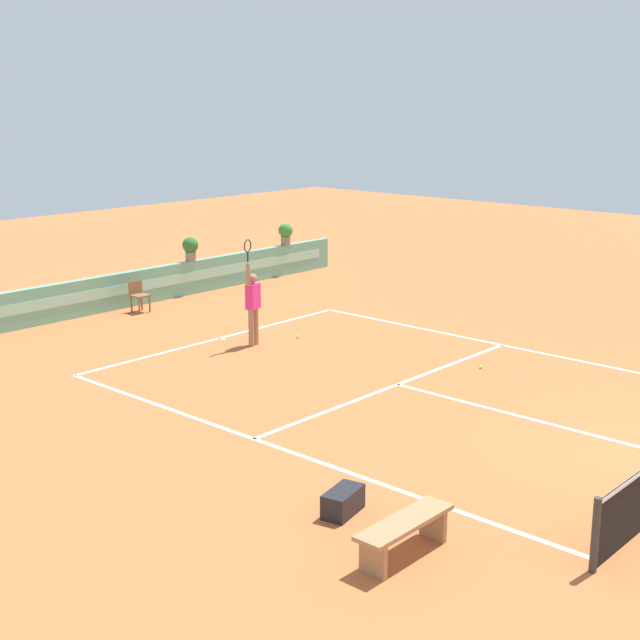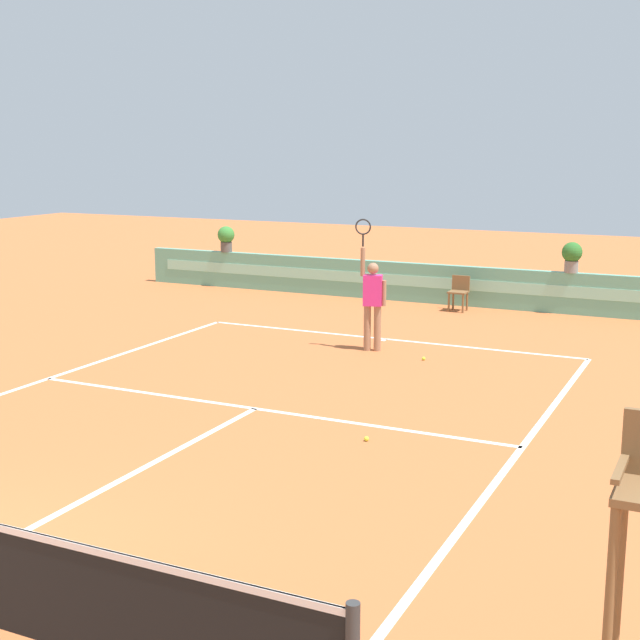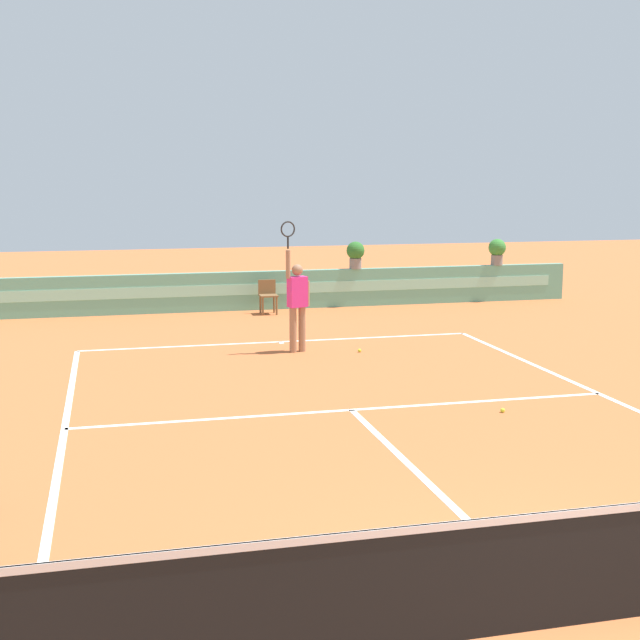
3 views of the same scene
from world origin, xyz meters
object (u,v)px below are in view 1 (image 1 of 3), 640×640
at_px(tennis_ball_near_baseline, 298,337).
at_px(potted_plant_right, 190,247).
at_px(potted_plant_far_right, 286,233).
at_px(gear_bag, 343,502).
at_px(ball_kid_chair, 139,295).
at_px(tennis_player, 253,302).
at_px(bench_courtside, 405,529).
at_px(tennis_ball_mid_court, 481,367).

distance_m(tennis_ball_near_baseline, potted_plant_right, 6.28).
bearing_deg(tennis_ball_near_baseline, potted_plant_far_right, 46.13).
relative_size(gear_bag, tennis_ball_near_baseline, 10.29).
relative_size(ball_kid_chair, tennis_player, 0.33).
height_order(bench_courtside, tennis_player, tennis_player).
relative_size(tennis_ball_mid_court, potted_plant_far_right, 0.09).
xyz_separation_m(gear_bag, tennis_ball_mid_court, (7.39, 2.36, -0.15)).
xyz_separation_m(gear_bag, potted_plant_far_right, (12.26, 13.01, 1.23)).
bearing_deg(tennis_player, tennis_ball_near_baseline, -15.58).
height_order(ball_kid_chair, bench_courtside, ball_kid_chair).
relative_size(gear_bag, tennis_player, 0.27).
height_order(tennis_ball_near_baseline, potted_plant_right, potted_plant_right).
bearing_deg(potted_plant_far_right, tennis_ball_near_baseline, -133.87).
relative_size(ball_kid_chair, gear_bag, 1.21).
relative_size(gear_bag, tennis_ball_mid_court, 10.29).
bearing_deg(potted_plant_right, bench_courtside, -120.86).
bearing_deg(tennis_ball_near_baseline, tennis_ball_mid_court, -80.33).
bearing_deg(tennis_player, tennis_ball_mid_court, -68.51).
relative_size(bench_courtside, tennis_ball_mid_court, 23.53).
xyz_separation_m(tennis_ball_near_baseline, potted_plant_right, (1.61, 5.91, 1.38)).
xyz_separation_m(tennis_ball_mid_court, potted_plant_far_right, (4.88, 10.65, 1.38)).
relative_size(ball_kid_chair, tennis_ball_mid_court, 12.50).
height_order(ball_kid_chair, tennis_ball_mid_court, ball_kid_chair).
height_order(bench_courtside, potted_plant_far_right, potted_plant_far_right).
bearing_deg(potted_plant_right, tennis_player, -116.64).
distance_m(ball_kid_chair, gear_bag, 13.53).
xyz_separation_m(bench_courtside, tennis_ball_mid_court, (7.80, 3.75, -0.34)).
distance_m(tennis_player, tennis_ball_mid_court, 5.54).
height_order(ball_kid_chair, tennis_player, tennis_player).
distance_m(ball_kid_chair, tennis_ball_mid_court, 10.07).
distance_m(gear_bag, tennis_player, 9.22).
bearing_deg(bench_courtside, tennis_ball_mid_court, 25.70).
height_order(potted_plant_right, potted_plant_far_right, same).
bearing_deg(potted_plant_far_right, gear_bag, -133.31).
xyz_separation_m(bench_courtside, tennis_ball_near_baseline, (6.99, 8.49, -0.34)).
bearing_deg(potted_plant_far_right, tennis_ball_mid_court, -114.62).
relative_size(ball_kid_chair, bench_courtside, 0.53).
xyz_separation_m(ball_kid_chair, tennis_player, (-0.30, -4.85, 0.57)).
xyz_separation_m(gear_bag, tennis_ball_near_baseline, (6.58, 7.09, -0.15)).
distance_m(tennis_ball_mid_court, potted_plant_far_right, 11.79).
bearing_deg(tennis_player, ball_kid_chair, 86.48).
relative_size(tennis_player, tennis_ball_mid_court, 38.01).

